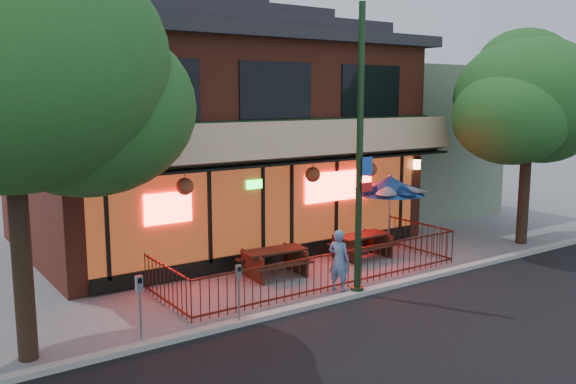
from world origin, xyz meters
The scene contains 15 objects.
ground centered at (0.00, 0.00, 0.00)m, with size 80.00×80.00×0.00m, color gray.
asphalt_street centered at (0.00, -6.00, 0.00)m, with size 80.00×11.00×0.00m, color black.
curb centered at (0.00, -0.50, 0.06)m, with size 80.00×0.25×0.12m, color #999993.
restaurant_building centered at (0.00, 7.11, 4.13)m, with size 12.96×9.49×8.05m.
neighbor_building centered at (9.00, 7.70, 3.00)m, with size 6.00×7.00×6.00m, color slate.
patio_fence centered at (0.00, 0.50, 0.63)m, with size 8.44×2.62×1.00m.
street_light centered at (0.00, -0.40, 3.15)m, with size 0.43×0.32×7.00m.
street_tree_left centered at (-7.46, 0.39, 5.67)m, with size 5.60×5.60×8.05m.
street_tree_right centered at (8.04, 0.59, 4.96)m, with size 4.80×4.80×7.02m.
picnic_table_left centered at (-0.80, 2.08, 0.49)m, with size 1.82×1.45×0.74m.
picnic_table_right centered at (2.40, 2.11, 0.48)m, with size 1.75×1.36×0.73m.
patio_umbrella centered at (3.60, 2.24, 2.11)m, with size 2.16×2.16×2.47m.
pedestrian centered at (-0.18, 0.10, 0.79)m, with size 0.58×0.38×1.57m, color #547CA9.
parking_meter_near centered at (-3.41, -0.48, 0.90)m, with size 0.13×0.12×1.33m.
parking_meter_far centered at (-5.57, -0.40, 0.98)m, with size 0.13×0.11×1.45m.
Camera 1 is at (-9.64, -11.30, 4.89)m, focal length 38.00 mm.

